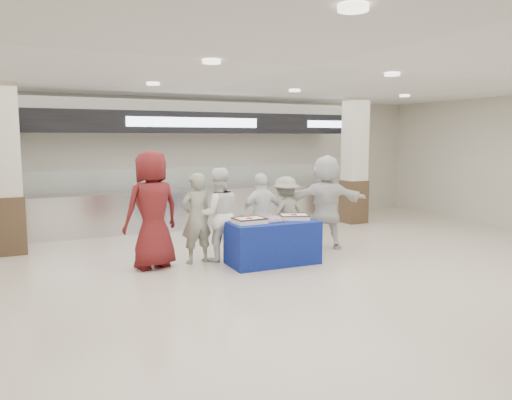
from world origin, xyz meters
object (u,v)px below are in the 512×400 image
chef_short (262,214)px  soldier_b (285,214)px  civilian_white (326,202)px  display_table (273,243)px  sheet_cake_right (294,216)px  chef_tall (218,215)px  soldier_a (196,218)px  cupcake_tray (273,219)px  sheet_cake_left (249,220)px  civilian_maroon (152,210)px

chef_short → soldier_b: 0.56m
civilian_white → display_table: bearing=43.3°
sheet_cake_right → chef_tall: size_ratio=0.36×
display_table → civilian_white: size_ratio=0.83×
soldier_a → chef_tall: 0.41m
sheet_cake_right → soldier_b: bearing=72.6°
cupcake_tray → civilian_white: (1.51, 0.63, 0.15)m
chef_tall → chef_short: chef_tall is taller
civilian_white → sheet_cake_left: bearing=38.0°
sheet_cake_right → chef_tall: bearing=153.3°
sheet_cake_right → display_table: bearing=-176.0°
soldier_a → civilian_white: civilian_white is taller
civilian_maroon → chef_short: civilian_maroon is taller
display_table → cupcake_tray: bearing=39.7°
civilian_maroon → soldier_b: 2.63m
sheet_cake_left → sheet_cake_right: bearing=0.5°
display_table → cupcake_tray: size_ratio=3.51×
civilian_maroon → soldier_a: 0.80m
chef_tall → soldier_b: (1.43, 0.09, -0.11)m
soldier_a → display_table: bearing=144.6°
chef_tall → cupcake_tray: bearing=146.9°
civilian_maroon → civilian_white: 3.47m
display_table → sheet_cake_left: size_ratio=2.94×
display_table → sheet_cake_right: size_ratio=2.56×
sheet_cake_right → cupcake_tray: (-0.43, -0.02, -0.02)m
civilian_maroon → soldier_b: size_ratio=1.37×
chef_short → soldier_b: size_ratio=1.06×
soldier_a → civilian_white: bearing=173.2°
display_table → chef_short: size_ratio=1.00×
cupcake_tray → civilian_white: civilian_white is taller
cupcake_tray → chef_short: bearing=81.3°
sheet_cake_right → cupcake_tray: sheet_cake_right is taller
sheet_cake_right → soldier_a: 1.73m
cupcake_tray → chef_tall: chef_tall is taller
soldier_a → soldier_b: bearing=175.9°
chef_short → sheet_cake_left: bearing=44.9°
cupcake_tray → civilian_white: 1.64m
display_table → civilian_maroon: (-1.95, 0.64, 0.62)m
display_table → chef_tall: 1.10m
soldier_a → soldier_b: soldier_a is taller
cupcake_tray → chef_short: 0.63m
sheet_cake_left → civilian_white: size_ratio=0.28×
soldier_b → chef_tall: bearing=-7.6°
sheet_cake_right → chef_short: 0.69m
civilian_white → soldier_a: bearing=20.5°
display_table → chef_short: chef_short is taller
chef_short → cupcake_tray: bearing=77.9°
sheet_cake_left → cupcake_tray: (0.45, -0.01, -0.02)m
sheet_cake_left → sheet_cake_right: 0.88m
cupcake_tray → chef_short: size_ratio=0.29×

